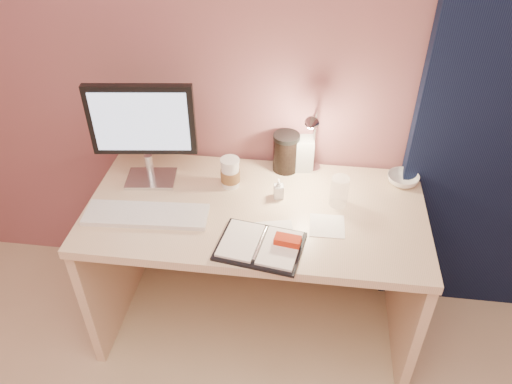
# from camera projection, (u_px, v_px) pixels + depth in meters

# --- Properties ---
(room) EXTENTS (3.50, 3.50, 3.50)m
(room) POSITION_uv_depth(u_px,v_px,m) (505.00, 98.00, 1.96)
(room) COLOR #C6B28E
(room) RESTS_ON ground
(desk) EXTENTS (1.40, 0.70, 0.73)m
(desk) POSITION_uv_depth(u_px,v_px,m) (258.00, 236.00, 2.26)
(desk) COLOR beige
(desk) RESTS_ON ground
(monitor) EXTENTS (0.43, 0.18, 0.46)m
(monitor) POSITION_uv_depth(u_px,v_px,m) (143.00, 126.00, 2.04)
(monitor) COLOR silver
(monitor) RESTS_ON desk
(keyboard) EXTENTS (0.50, 0.18, 0.02)m
(keyboard) POSITION_uv_depth(u_px,v_px,m) (146.00, 215.00, 2.01)
(keyboard) COLOR white
(keyboard) RESTS_ON desk
(planner) EXTENTS (0.35, 0.28, 0.05)m
(planner) POSITION_uv_depth(u_px,v_px,m) (262.00, 245.00, 1.87)
(planner) COLOR black
(planner) RESTS_ON desk
(paper_a) EXTENTS (0.19, 0.19, 0.00)m
(paper_a) POSITION_uv_depth(u_px,v_px,m) (274.00, 235.00, 1.93)
(paper_a) COLOR white
(paper_a) RESTS_ON desk
(paper_b) EXTENTS (0.14, 0.14, 0.00)m
(paper_b) POSITION_uv_depth(u_px,v_px,m) (327.00, 226.00, 1.97)
(paper_b) COLOR white
(paper_b) RESTS_ON desk
(coffee_cup) EXTENTS (0.08, 0.08, 0.14)m
(coffee_cup) POSITION_uv_depth(u_px,v_px,m) (230.00, 173.00, 2.14)
(coffee_cup) COLOR white
(coffee_cup) RESTS_ON desk
(clear_cup) EXTENTS (0.07, 0.07, 0.13)m
(clear_cup) POSITION_uv_depth(u_px,v_px,m) (339.00, 191.00, 2.04)
(clear_cup) COLOR white
(clear_cup) RESTS_ON desk
(bowl) EXTENTS (0.17, 0.17, 0.04)m
(bowl) POSITION_uv_depth(u_px,v_px,m) (403.00, 179.00, 2.18)
(bowl) COLOR silver
(bowl) RESTS_ON desk
(lotion_bottle) EXTENTS (0.05, 0.05, 0.09)m
(lotion_bottle) POSITION_uv_depth(u_px,v_px,m) (279.00, 188.00, 2.09)
(lotion_bottle) COLOR white
(lotion_bottle) RESTS_ON desk
(dark_jar) EXTENTS (0.11, 0.11, 0.16)m
(dark_jar) POSITION_uv_depth(u_px,v_px,m) (286.00, 154.00, 2.23)
(dark_jar) COLOR black
(dark_jar) RESTS_ON desk
(product_box) EXTENTS (0.11, 0.10, 0.16)m
(product_box) POSITION_uv_depth(u_px,v_px,m) (301.00, 154.00, 2.24)
(product_box) COLOR silver
(product_box) RESTS_ON desk
(desk_lamp) EXTENTS (0.09, 0.20, 0.33)m
(desk_lamp) POSITION_uv_depth(u_px,v_px,m) (317.00, 140.00, 2.09)
(desk_lamp) COLOR silver
(desk_lamp) RESTS_ON desk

